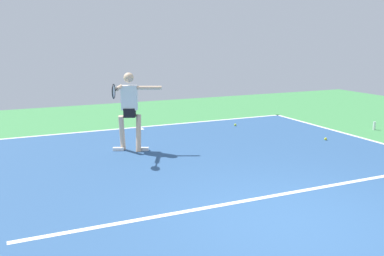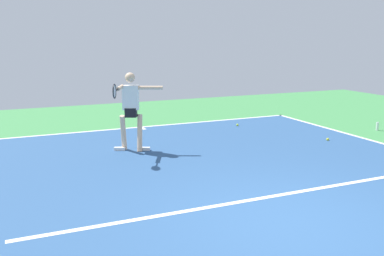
# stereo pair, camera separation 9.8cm
# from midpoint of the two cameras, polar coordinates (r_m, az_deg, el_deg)

# --- Properties ---
(ground_plane) EXTENTS (23.07, 23.07, 0.00)m
(ground_plane) POSITION_cam_midpoint_polar(r_m,az_deg,el_deg) (6.06, 13.38, -12.09)
(ground_plane) COLOR #428E4C
(court_surface) EXTENTS (9.39, 13.82, 0.00)m
(court_surface) POSITION_cam_midpoint_polar(r_m,az_deg,el_deg) (6.05, 13.38, -12.08)
(court_surface) COLOR #2D5484
(court_surface) RESTS_ON ground_plane
(court_line_baseline_near) EXTENTS (9.39, 0.10, 0.01)m
(court_line_baseline_near) POSITION_cam_midpoint_polar(r_m,az_deg,el_deg) (11.99, -6.56, 0.13)
(court_line_baseline_near) COLOR white
(court_line_baseline_near) RESTS_ON ground_plane
(court_line_service) EXTENTS (7.04, 0.10, 0.01)m
(court_line_service) POSITION_cam_midpoint_polar(r_m,az_deg,el_deg) (6.74, 8.71, -9.34)
(court_line_service) COLOR white
(court_line_service) RESTS_ON ground_plane
(court_line_centre_mark) EXTENTS (0.10, 0.30, 0.01)m
(court_line_centre_mark) POSITION_cam_midpoint_polar(r_m,az_deg,el_deg) (11.81, -6.27, -0.05)
(court_line_centre_mark) COLOR white
(court_line_centre_mark) RESTS_ON ground_plane
(tennis_player) EXTENTS (1.24, 1.10, 1.72)m
(tennis_player) POSITION_cam_midpoint_polar(r_m,az_deg,el_deg) (9.31, -7.83, 2.84)
(tennis_player) COLOR beige
(tennis_player) RESTS_ON ground_plane
(tennis_ball_by_sideline) EXTENTS (0.07, 0.07, 0.07)m
(tennis_ball_by_sideline) POSITION_cam_midpoint_polar(r_m,az_deg,el_deg) (12.13, 6.29, 0.41)
(tennis_ball_by_sideline) COLOR #C6E53D
(tennis_ball_by_sideline) RESTS_ON ground_plane
(tennis_ball_far_corner) EXTENTS (0.07, 0.07, 0.07)m
(tennis_ball_far_corner) POSITION_cam_midpoint_polar(r_m,az_deg,el_deg) (10.86, 17.82, -1.44)
(tennis_ball_far_corner) COLOR yellow
(tennis_ball_far_corner) RESTS_ON ground_plane
(water_bottle) EXTENTS (0.07, 0.07, 0.22)m
(water_bottle) POSITION_cam_midpoint_polar(r_m,az_deg,el_deg) (12.53, 23.60, 0.21)
(water_bottle) COLOR white
(water_bottle) RESTS_ON ground_plane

